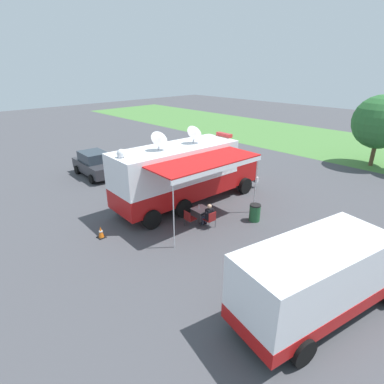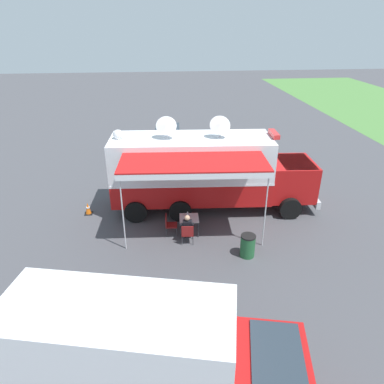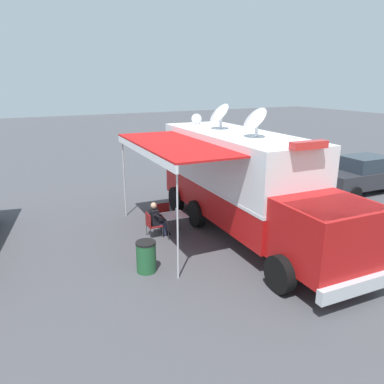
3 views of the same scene
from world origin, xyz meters
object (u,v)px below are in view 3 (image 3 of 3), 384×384
at_px(folding_table, 174,216).
at_px(car_behind_truck, 362,174).
at_px(command_truck, 245,180).
at_px(folding_chair_at_table, 152,223).
at_px(seated_responder, 157,219).
at_px(water_bottle, 176,211).
at_px(folding_chair_beside_table, 164,213).
at_px(traffic_cone, 173,188).
at_px(trash_bin, 146,257).

xyz_separation_m(folding_table, car_behind_truck, (-10.31, -0.49, 0.21)).
bearing_deg(car_behind_truck, command_truck, 10.76).
height_order(folding_chair_at_table, seated_responder, seated_responder).
bearing_deg(car_behind_truck, seated_responder, 1.86).
bearing_deg(water_bottle, command_truck, 151.95).
distance_m(folding_chair_at_table, folding_chair_beside_table, 1.07).
distance_m(water_bottle, seated_responder, 0.75).
bearing_deg(seated_responder, command_truck, 157.02).
distance_m(command_truck, seated_responder, 3.31).
distance_m(water_bottle, traffic_cone, 4.95).
relative_size(folding_chair_at_table, trash_bin, 0.96).
xyz_separation_m(folding_table, traffic_cone, (-2.10, -4.55, -0.39)).
height_order(water_bottle, traffic_cone, water_bottle).
distance_m(folding_chair_at_table, trash_bin, 2.45).
distance_m(water_bottle, folding_chair_at_table, 0.97).
relative_size(command_truck, folding_table, 11.38).
bearing_deg(car_behind_truck, traffic_cone, -26.31).
height_order(seated_responder, trash_bin, seated_responder).
height_order(water_bottle, car_behind_truck, car_behind_truck).
height_order(water_bottle, trash_bin, water_bottle).
height_order(folding_table, traffic_cone, folding_table).
height_order(folding_table, folding_chair_at_table, folding_chair_at_table).
relative_size(water_bottle, seated_responder, 0.18).
distance_m(command_truck, folding_chair_at_table, 3.53).
xyz_separation_m(trash_bin, car_behind_truck, (-12.18, -2.55, 0.42)).
bearing_deg(trash_bin, traffic_cone, -120.96).
bearing_deg(command_truck, folding_chair_beside_table, -40.98).
bearing_deg(water_bottle, seated_responder, -6.22).
xyz_separation_m(command_truck, trash_bin, (4.05, 1.01, -1.49)).
bearing_deg(command_truck, folding_table, -25.74).
bearing_deg(traffic_cone, folding_chair_at_table, 56.58).
height_order(command_truck, trash_bin, command_truck).
height_order(folding_chair_beside_table, seated_responder, seated_responder).
relative_size(seated_responder, trash_bin, 1.37).
bearing_deg(seated_responder, water_bottle, 173.78).
bearing_deg(folding_chair_beside_table, trash_bin, 57.49).
distance_m(folding_chair_beside_table, trash_bin, 3.46).
xyz_separation_m(water_bottle, seated_responder, (0.72, -0.08, -0.18)).
xyz_separation_m(water_bottle, folding_chair_beside_table, (0.11, -0.80, -0.32)).
distance_m(water_bottle, car_behind_truck, 10.21).
xyz_separation_m(seated_responder, car_behind_truck, (-10.92, -0.35, 0.23)).
height_order(folding_chair_at_table, car_behind_truck, car_behind_truck).
height_order(traffic_cone, car_behind_truck, car_behind_truck).
height_order(folding_chair_beside_table, trash_bin, trash_bin).
bearing_deg(water_bottle, traffic_cone, -113.96).
bearing_deg(car_behind_truck, folding_chair_beside_table, -2.02).
distance_m(folding_chair_at_table, car_behind_truck, 11.12).
bearing_deg(traffic_cone, seated_responder, 58.39).
bearing_deg(trash_bin, folding_chair_at_table, -115.66).
relative_size(command_truck, folding_chair_beside_table, 11.05).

